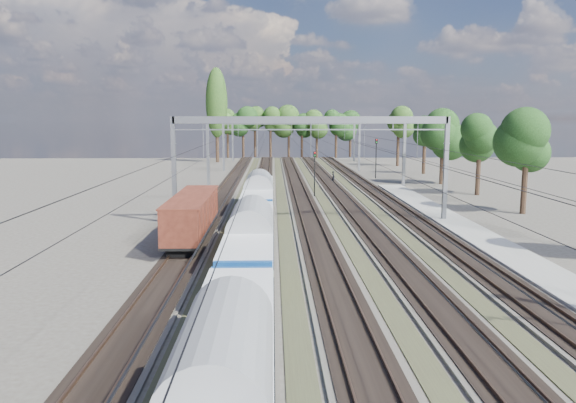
{
  "coord_description": "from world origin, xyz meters",
  "views": [
    {
      "loc": [
        -3.2,
        -17.15,
        8.8
      ],
      "look_at": [
        -2.1,
        23.43,
        2.8
      ],
      "focal_mm": 35.0,
      "sensor_mm": 36.0,
      "label": 1
    }
  ],
  "objects_px": {
    "freight_boxcar": "(192,215)",
    "worker": "(333,177)",
    "signal_near": "(315,168)",
    "signal_far": "(376,153)",
    "emu_train": "(251,232)"
  },
  "relations": [
    {
      "from": "emu_train",
      "to": "freight_boxcar",
      "type": "distance_m",
      "value": 9.13
    },
    {
      "from": "freight_boxcar",
      "to": "signal_far",
      "type": "distance_m",
      "value": 47.71
    },
    {
      "from": "freight_boxcar",
      "to": "signal_far",
      "type": "height_order",
      "value": "signal_far"
    },
    {
      "from": "worker",
      "to": "signal_near",
      "type": "bearing_deg",
      "value": 153.22
    },
    {
      "from": "emu_train",
      "to": "signal_near",
      "type": "height_order",
      "value": "signal_near"
    },
    {
      "from": "worker",
      "to": "signal_far",
      "type": "distance_m",
      "value": 9.3
    },
    {
      "from": "emu_train",
      "to": "worker",
      "type": "xyz_separation_m",
      "value": [
        9.69,
        45.19,
        -1.47
      ]
    },
    {
      "from": "worker",
      "to": "signal_near",
      "type": "relative_size",
      "value": 0.31
    },
    {
      "from": "signal_near",
      "to": "signal_far",
      "type": "relative_size",
      "value": 0.88
    },
    {
      "from": "signal_near",
      "to": "signal_far",
      "type": "xyz_separation_m",
      "value": [
        10.59,
        19.86,
        0.46
      ]
    },
    {
      "from": "freight_boxcar",
      "to": "worker",
      "type": "distance_m",
      "value": 39.88
    },
    {
      "from": "worker",
      "to": "emu_train",
      "type": "bearing_deg",
      "value": 155.5
    },
    {
      "from": "freight_boxcar",
      "to": "signal_near",
      "type": "bearing_deg",
      "value": 65.34
    },
    {
      "from": "freight_boxcar",
      "to": "signal_near",
      "type": "xyz_separation_m",
      "value": [
        10.51,
        22.89,
        1.3
      ]
    },
    {
      "from": "signal_far",
      "to": "freight_boxcar",
      "type": "bearing_deg",
      "value": -116.2
    }
  ]
}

